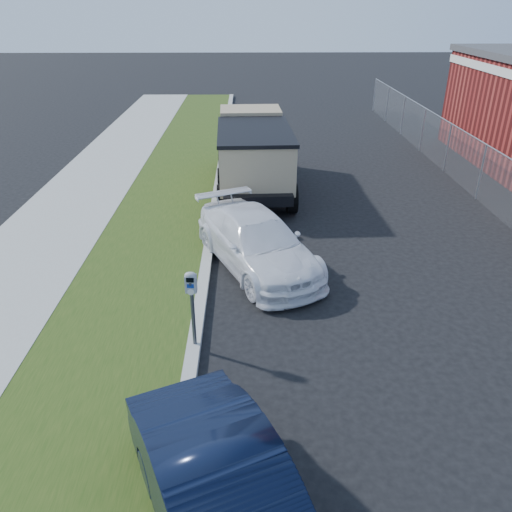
{
  "coord_description": "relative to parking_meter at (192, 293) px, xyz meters",
  "views": [
    {
      "loc": [
        -1.57,
        -8.44,
        5.84
      ],
      "look_at": [
        -1.4,
        1.0,
        1.0
      ],
      "focal_mm": 35.0,
      "sensor_mm": 36.0,
      "label": 1
    }
  ],
  "objects": [
    {
      "name": "ground",
      "position": [
        2.57,
        0.89,
        -1.24
      ],
      "size": [
        120.0,
        120.0,
        0.0
      ],
      "primitive_type": "plane",
      "color": "black",
      "rests_on": "ground"
    },
    {
      "name": "white_wagon",
      "position": [
        1.2,
        3.4,
        -0.59
      ],
      "size": [
        3.54,
        4.86,
        1.31
      ],
      "primitive_type": "imported",
      "rotation": [
        0.0,
        0.0,
        0.43
      ],
      "color": "white",
      "rests_on": "ground"
    },
    {
      "name": "chainlink_fence",
      "position": [
        8.57,
        7.89,
        0.02
      ],
      "size": [
        0.06,
        30.06,
        30.0
      ],
      "color": "slate",
      "rests_on": "ground"
    },
    {
      "name": "dump_truck",
      "position": [
        1.21,
        9.18,
        0.09
      ],
      "size": [
        2.61,
        6.12,
        2.36
      ],
      "rotation": [
        0.0,
        0.0,
        0.04
      ],
      "color": "black",
      "rests_on": "ground"
    },
    {
      "name": "parking_meter",
      "position": [
        0.0,
        0.0,
        0.0
      ],
      "size": [
        0.22,
        0.16,
        1.52
      ],
      "rotation": [
        0.0,
        0.0,
        -0.06
      ],
      "color": "#3F4247",
      "rests_on": "ground"
    },
    {
      "name": "streetside",
      "position": [
        -2.99,
        2.89,
        -1.18
      ],
      "size": [
        6.12,
        50.0,
        0.15
      ],
      "color": "gray",
      "rests_on": "ground"
    }
  ]
}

